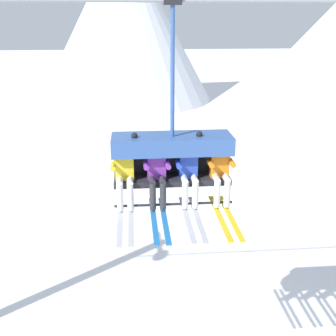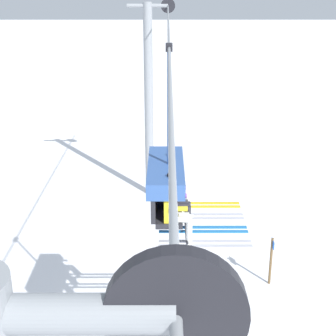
{
  "view_description": "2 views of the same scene",
  "coord_description": "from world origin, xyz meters",
  "px_view_note": "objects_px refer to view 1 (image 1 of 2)",
  "views": [
    {
      "loc": [
        -1.63,
        -7.73,
        7.73
      ],
      "look_at": [
        -1.04,
        -0.98,
        5.28
      ],
      "focal_mm": 45.0,
      "sensor_mm": 36.0,
      "label": 1
    },
    {
      "loc": [
        -10.03,
        -0.77,
        9.17
      ],
      "look_at": [
        -0.78,
        -0.78,
        5.64
      ],
      "focal_mm": 55.0,
      "sensor_mm": 36.0,
      "label": 2
    }
  ],
  "objects_px": {
    "skier_yellow": "(125,172)",
    "skier_purple": "(157,172)",
    "chairlift_chair": "(172,150)",
    "skier_orange": "(220,170)",
    "skier_blue": "(189,170)"
  },
  "relations": [
    {
      "from": "skier_yellow",
      "to": "skier_purple",
      "type": "distance_m",
      "value": 0.55
    },
    {
      "from": "skier_yellow",
      "to": "skier_purple",
      "type": "height_order",
      "value": "skier_yellow"
    },
    {
      "from": "chairlift_chair",
      "to": "skier_orange",
      "type": "relative_size",
      "value": 1.99
    },
    {
      "from": "skier_yellow",
      "to": "skier_orange",
      "type": "height_order",
      "value": "skier_yellow"
    },
    {
      "from": "skier_blue",
      "to": "chairlift_chair",
      "type": "bearing_deg",
      "value": 142.79
    },
    {
      "from": "skier_purple",
      "to": "chairlift_chair",
      "type": "bearing_deg",
      "value": 38.41
    },
    {
      "from": "skier_purple",
      "to": "skier_orange",
      "type": "height_order",
      "value": "same"
    },
    {
      "from": "skier_yellow",
      "to": "skier_orange",
      "type": "xyz_separation_m",
      "value": [
        1.67,
        -0.01,
        -0.02
      ]
    },
    {
      "from": "chairlift_chair",
      "to": "skier_purple",
      "type": "relative_size",
      "value": 1.99
    },
    {
      "from": "chairlift_chair",
      "to": "skier_orange",
      "type": "height_order",
      "value": "chairlift_chair"
    },
    {
      "from": "skier_yellow",
      "to": "skier_purple",
      "type": "xyz_separation_m",
      "value": [
        0.55,
        -0.01,
        -0.02
      ]
    },
    {
      "from": "chairlift_chair",
      "to": "skier_yellow",
      "type": "distance_m",
      "value": 0.91
    },
    {
      "from": "skier_purple",
      "to": "skier_blue",
      "type": "bearing_deg",
      "value": 0.7
    },
    {
      "from": "chairlift_chair",
      "to": "skier_blue",
      "type": "xyz_separation_m",
      "value": [
        0.28,
        -0.21,
        -0.3
      ]
    },
    {
      "from": "skier_yellow",
      "to": "skier_blue",
      "type": "bearing_deg",
      "value": 0.0
    }
  ]
}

